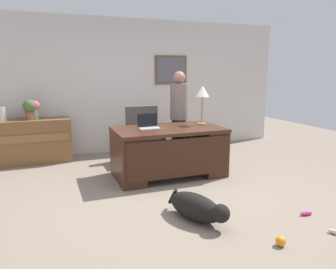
{
  "coord_description": "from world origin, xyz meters",
  "views": [
    {
      "loc": [
        -1.58,
        -3.99,
        1.66
      ],
      "look_at": [
        0.06,
        0.3,
        0.75
      ],
      "focal_mm": 34.38,
      "sensor_mm": 36.0,
      "label": 1
    }
  ],
  "objects_px": {
    "person_standing": "(179,116)",
    "vase_with_flowers": "(35,108)",
    "dog_toy_plush": "(306,213)",
    "dog_toy_ball": "(281,241)",
    "credenza": "(28,141)",
    "potted_plant": "(30,109)",
    "desk": "(169,150)",
    "desk_lamp": "(202,94)",
    "armchair": "(144,136)",
    "laptop": "(148,125)",
    "vase_empty": "(2,114)",
    "dog_lying": "(197,207)"
  },
  "relations": [
    {
      "from": "vase_empty",
      "to": "potted_plant",
      "type": "xyz_separation_m",
      "value": [
        0.46,
        0.0,
        0.07
      ]
    },
    {
      "from": "credenza",
      "to": "dog_toy_ball",
      "type": "xyz_separation_m",
      "value": [
        2.37,
        -3.98,
        -0.35
      ]
    },
    {
      "from": "person_standing",
      "to": "dog_toy_ball",
      "type": "bearing_deg",
      "value": -94.37
    },
    {
      "from": "person_standing",
      "to": "vase_with_flowers",
      "type": "height_order",
      "value": "person_standing"
    },
    {
      "from": "desk",
      "to": "dog_toy_ball",
      "type": "bearing_deg",
      "value": -84.38
    },
    {
      "from": "dog_toy_ball",
      "to": "desk_lamp",
      "type": "bearing_deg",
      "value": 80.72
    },
    {
      "from": "dog_toy_ball",
      "to": "potted_plant",
      "type": "bearing_deg",
      "value": 119.85
    },
    {
      "from": "laptop",
      "to": "desk_lamp",
      "type": "height_order",
      "value": "desk_lamp"
    },
    {
      "from": "laptop",
      "to": "credenza",
      "type": "bearing_deg",
      "value": 140.94
    },
    {
      "from": "credenza",
      "to": "dog_lying",
      "type": "height_order",
      "value": "credenza"
    },
    {
      "from": "armchair",
      "to": "desk_lamp",
      "type": "xyz_separation_m",
      "value": [
        0.75,
        -0.87,
        0.83
      ]
    },
    {
      "from": "laptop",
      "to": "dog_toy_ball",
      "type": "distance_m",
      "value": 2.67
    },
    {
      "from": "armchair",
      "to": "dog_toy_ball",
      "type": "xyz_separation_m",
      "value": [
        0.34,
        -3.38,
        -0.41
      ]
    },
    {
      "from": "armchair",
      "to": "dog_toy_plush",
      "type": "bearing_deg",
      "value": -70.05
    },
    {
      "from": "desk",
      "to": "desk_lamp",
      "type": "height_order",
      "value": "desk_lamp"
    },
    {
      "from": "dog_toy_ball",
      "to": "dog_toy_plush",
      "type": "distance_m",
      "value": 0.85
    },
    {
      "from": "person_standing",
      "to": "dog_lying",
      "type": "distance_m",
      "value": 2.53
    },
    {
      "from": "person_standing",
      "to": "potted_plant",
      "type": "height_order",
      "value": "person_standing"
    },
    {
      "from": "person_standing",
      "to": "armchair",
      "type": "bearing_deg",
      "value": 153.04
    },
    {
      "from": "desk_lamp",
      "to": "dog_toy_plush",
      "type": "relative_size",
      "value": 4.16
    },
    {
      "from": "person_standing",
      "to": "desk_lamp",
      "type": "xyz_separation_m",
      "value": [
        0.17,
        -0.58,
        0.44
      ]
    },
    {
      "from": "potted_plant",
      "to": "armchair",
      "type": "bearing_deg",
      "value": -17.09
    },
    {
      "from": "armchair",
      "to": "vase_empty",
      "type": "distance_m",
      "value": 2.53
    },
    {
      "from": "potted_plant",
      "to": "credenza",
      "type": "bearing_deg",
      "value": -179.11
    },
    {
      "from": "credenza",
      "to": "armchair",
      "type": "distance_m",
      "value": 2.12
    },
    {
      "from": "dog_lying",
      "to": "laptop",
      "type": "xyz_separation_m",
      "value": [
        -0.03,
        1.71,
        0.68
      ]
    },
    {
      "from": "credenza",
      "to": "desk_lamp",
      "type": "height_order",
      "value": "desk_lamp"
    },
    {
      "from": "desk",
      "to": "vase_with_flowers",
      "type": "height_order",
      "value": "vase_with_flowers"
    },
    {
      "from": "dog_toy_plush",
      "to": "dog_toy_ball",
      "type": "bearing_deg",
      "value": -149.37
    },
    {
      "from": "potted_plant",
      "to": "vase_empty",
      "type": "bearing_deg",
      "value": 180.0
    },
    {
      "from": "person_standing",
      "to": "vase_empty",
      "type": "relative_size",
      "value": 6.69
    },
    {
      "from": "vase_with_flowers",
      "to": "armchair",
      "type": "bearing_deg",
      "value": -17.82
    },
    {
      "from": "armchair",
      "to": "laptop",
      "type": "relative_size",
      "value": 3.17
    },
    {
      "from": "desk",
      "to": "dog_toy_ball",
      "type": "distance_m",
      "value": 2.42
    },
    {
      "from": "dog_lying",
      "to": "vase_empty",
      "type": "height_order",
      "value": "vase_empty"
    },
    {
      "from": "dog_toy_ball",
      "to": "credenza",
      "type": "bearing_deg",
      "value": 120.78
    },
    {
      "from": "desk",
      "to": "desk_lamp",
      "type": "relative_size",
      "value": 2.64
    },
    {
      "from": "desk",
      "to": "vase_empty",
      "type": "bearing_deg",
      "value": 147.47
    },
    {
      "from": "desk_lamp",
      "to": "credenza",
      "type": "bearing_deg",
      "value": 152.2
    },
    {
      "from": "dog_toy_ball",
      "to": "dog_toy_plush",
      "type": "height_order",
      "value": "dog_toy_ball"
    },
    {
      "from": "laptop",
      "to": "desk_lamp",
      "type": "xyz_separation_m",
      "value": [
        0.95,
        0.02,
        0.46
      ]
    },
    {
      "from": "desk_lamp",
      "to": "dog_toy_plush",
      "type": "xyz_separation_m",
      "value": [
        0.32,
        -2.08,
        -1.26
      ]
    },
    {
      "from": "laptop",
      "to": "dog_toy_ball",
      "type": "bearing_deg",
      "value": -77.83
    },
    {
      "from": "dog_lying",
      "to": "desk_lamp",
      "type": "xyz_separation_m",
      "value": [
        0.92,
        1.73,
        1.13
      ]
    },
    {
      "from": "desk_lamp",
      "to": "dog_toy_plush",
      "type": "bearing_deg",
      "value": -81.16
    },
    {
      "from": "dog_lying",
      "to": "dog_toy_ball",
      "type": "xyz_separation_m",
      "value": [
        0.51,
        -0.78,
        -0.1
      ]
    },
    {
      "from": "person_standing",
      "to": "dog_lying",
      "type": "height_order",
      "value": "person_standing"
    },
    {
      "from": "credenza",
      "to": "potted_plant",
      "type": "bearing_deg",
      "value": 0.89
    },
    {
      "from": "vase_with_flowers",
      "to": "potted_plant",
      "type": "xyz_separation_m",
      "value": [
        -0.09,
        0.0,
        -0.0
      ]
    },
    {
      "from": "credenza",
      "to": "dog_lying",
      "type": "xyz_separation_m",
      "value": [
        1.86,
        -3.2,
        -0.25
      ]
    }
  ]
}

